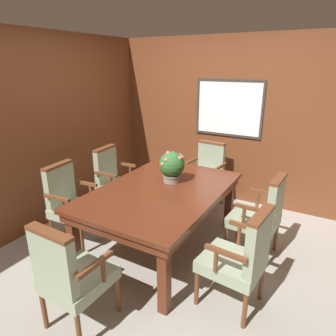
# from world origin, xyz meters

# --- Properties ---
(ground_plane) EXTENTS (14.00, 14.00, 0.00)m
(ground_plane) POSITION_xyz_m (0.00, 0.00, 0.00)
(ground_plane) COLOR #A39E93
(wall_back) EXTENTS (7.20, 0.08, 2.45)m
(wall_back) POSITION_xyz_m (0.00, 1.87, 1.23)
(wall_back) COLOR brown
(wall_back) RESTS_ON ground_plane
(wall_left) EXTENTS (0.06, 7.20, 2.45)m
(wall_left) POSITION_xyz_m (-1.69, 0.00, 1.23)
(wall_left) COLOR brown
(wall_left) RESTS_ON ground_plane
(dining_table) EXTENTS (1.26, 1.88, 0.74)m
(dining_table) POSITION_xyz_m (-0.03, 0.12, 0.65)
(dining_table) COLOR #562614
(dining_table) RESTS_ON ground_plane
(chair_head_far) EXTENTS (0.54, 0.55, 0.96)m
(chair_head_far) POSITION_xyz_m (-0.03, 1.44, 0.51)
(chair_head_far) COLOR brown
(chair_head_far) RESTS_ON ground_plane
(chair_right_near) EXTENTS (0.55, 0.54, 0.96)m
(chair_right_near) POSITION_xyz_m (1.02, -0.33, 0.51)
(chair_right_near) COLOR brown
(chair_right_near) RESTS_ON ground_plane
(chair_left_near) EXTENTS (0.54, 0.54, 0.96)m
(chair_left_near) POSITION_xyz_m (-1.04, -0.28, 0.51)
(chair_left_near) COLOR brown
(chair_left_near) RESTS_ON ground_plane
(chair_left_far) EXTENTS (0.54, 0.53, 0.96)m
(chair_left_far) POSITION_xyz_m (-1.06, 0.55, 0.51)
(chair_left_far) COLOR brown
(chair_left_far) RESTS_ON ground_plane
(chair_right_far) EXTENTS (0.53, 0.53, 0.96)m
(chair_right_far) POSITION_xyz_m (0.99, 0.53, 0.51)
(chair_right_far) COLOR brown
(chair_right_far) RESTS_ON ground_plane
(chair_head_near) EXTENTS (0.52, 0.52, 0.96)m
(chair_head_near) POSITION_xyz_m (-0.06, -1.20, 0.51)
(chair_head_near) COLOR brown
(chair_head_near) RESTS_ON ground_plane
(potted_plant) EXTENTS (0.30, 0.30, 0.37)m
(potted_plant) POSITION_xyz_m (-0.03, 0.37, 0.93)
(potted_plant) COLOR gray
(potted_plant) RESTS_ON dining_table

